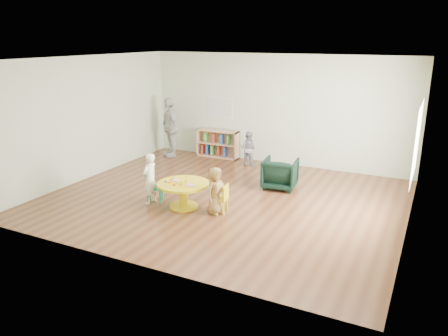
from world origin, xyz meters
The scene contains 11 objects.
room centered at (0.01, 0.00, 1.89)m, with size 7.10×7.00×2.80m.
activity_table centered at (-0.49, -0.78, 0.35)m, with size 1.01×1.01×0.55m.
kid_chair_left centered at (-1.24, -0.75, 0.31)m, with size 0.41×0.41×0.58m.
kid_chair_right centered at (0.28, -0.67, 0.29)m, with size 0.33×0.33×0.54m.
bookshelf centered at (-1.61, 2.86, 0.37)m, with size 1.20×0.30×0.75m.
alphabet_poster centered at (-1.60, 2.98, 1.35)m, with size 0.74×0.01×0.54m.
armchair centered at (0.81, 1.13, 0.33)m, with size 0.71×0.73×0.66m, color black.
child_left centered at (-1.21, -0.87, 0.51)m, with size 0.37×0.24×1.02m, color white.
child_right centered at (0.20, -0.77, 0.45)m, with size 0.44×0.29×0.90m, color yellow.
toddler centered at (-0.51, 2.43, 0.45)m, with size 0.44×0.34×0.90m, color #1A2241.
adult_caretaker centered at (-2.84, 2.37, 0.81)m, with size 0.95×0.40×1.62m, color beige.
Camera 1 is at (3.74, -7.55, 3.21)m, focal length 35.00 mm.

